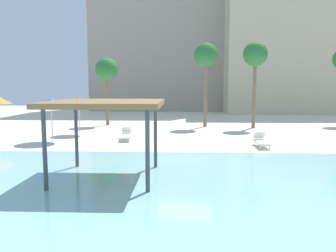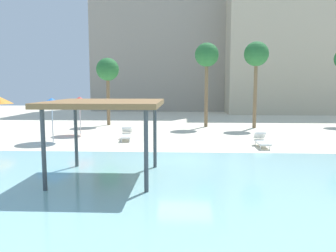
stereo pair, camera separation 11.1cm
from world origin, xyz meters
The scene contains 12 objects.
ground_plane centered at (0.00, 0.00, 0.00)m, with size 80.00×80.00×0.00m, color beige.
lagoon_water centered at (0.00, -5.25, 0.02)m, with size 44.00×13.50×0.04m, color #8CC6CC.
shade_pavilion centered at (-2.83, -3.25, 2.63)m, with size 3.94×3.94×2.82m.
beach_umbrella_red_0 centered at (-7.13, 7.65, 2.32)m, with size 1.93×1.93×2.59m.
beach_umbrella_blue_3 centered at (-7.84, 4.56, 2.31)m, with size 2.22×2.22×2.62m.
lounge_chair_2 centered at (4.24, 3.49, 0.33)m, with size 0.63×1.91×0.74m.
lounge_chair_3 centered at (-3.59, 5.50, 0.33)m, with size 0.79×1.95×0.74m.
palm_tree_0 centered at (-6.43, 13.34, 4.57)m, with size 1.90×1.90×5.64m.
palm_tree_2 centered at (1.76, 12.47, 5.60)m, with size 1.90×1.90×6.73m.
palm_tree_3 centered at (5.55, 11.90, 5.60)m, with size 1.90×1.90×6.73m.
hotel_block_0 centered at (-3.24, 33.33, 10.81)m, with size 17.77×9.85×21.62m, color #9E9384.
hotel_block_1 centered at (16.69, 28.32, 7.74)m, with size 23.14×9.39×15.47m, color beige.
Camera 1 is at (-0.17, -15.20, 3.37)m, focal length 36.40 mm.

